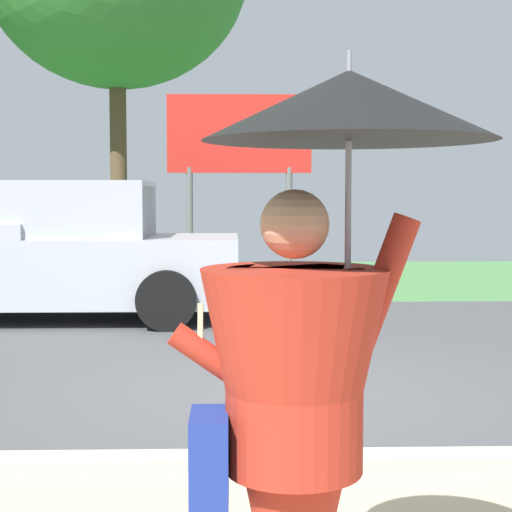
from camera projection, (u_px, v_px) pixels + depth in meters
ground_plane at (254, 339)px, 9.97m from camera, size 40.00×22.00×0.20m
monk_pedestrian at (305, 387)px, 2.61m from camera, size 1.04×0.93×2.13m
pickup_truck at (49, 256)px, 11.18m from camera, size 5.20×2.28×1.88m
roadside_billboard at (239, 148)px, 14.76m from camera, size 2.60×0.12×3.50m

